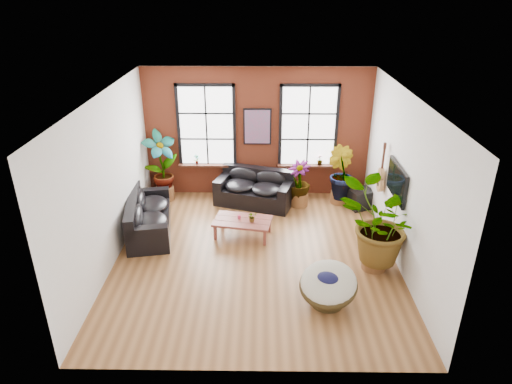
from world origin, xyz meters
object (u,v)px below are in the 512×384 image
(sofa_left, at_px, (147,217))
(papasan_chair, at_px, (328,285))
(sofa_back, at_px, (255,189))
(coffee_table, at_px, (243,222))

(sofa_left, xyz_separation_m, papasan_chair, (3.94, -2.62, 0.01))
(sofa_back, height_order, coffee_table, sofa_back)
(sofa_back, distance_m, coffee_table, 1.77)
(papasan_chair, bearing_deg, coffee_table, 148.05)
(coffee_table, bearing_deg, sofa_back, 92.27)
(sofa_back, bearing_deg, coffee_table, -80.81)
(sofa_left, height_order, coffee_table, sofa_left)
(sofa_back, xyz_separation_m, sofa_left, (-2.53, -1.58, -0.02))
(sofa_left, height_order, papasan_chair, sofa_left)
(sofa_left, bearing_deg, sofa_back, -68.20)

